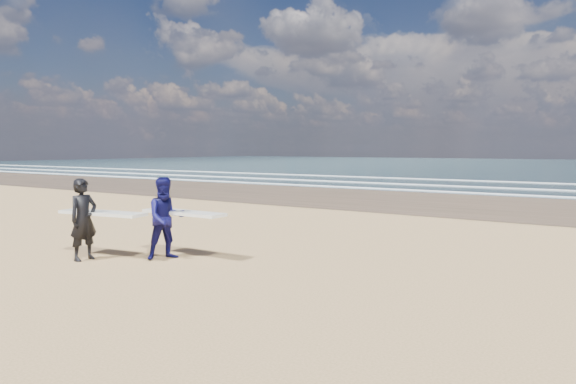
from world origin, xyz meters
The scene contains 2 objects.
surfer_near centered at (0.09, 0.64, 0.94)m, with size 2.25×1.11×1.85m.
surfer_far centered at (1.54, 1.72, 0.94)m, with size 2.20×1.18×1.87m.
Camera 1 is at (10.16, -6.45, 2.52)m, focal length 32.00 mm.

